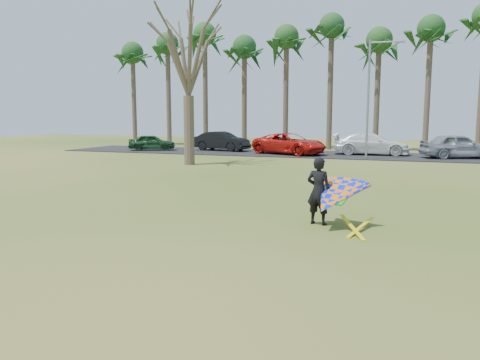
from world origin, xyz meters
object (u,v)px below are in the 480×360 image
(car_2, at_px, (289,144))
(bare_tree_left, at_px, (188,50))
(car_3, at_px, (371,144))
(car_1, at_px, (222,141))
(car_4, at_px, (458,146))
(kite_flyer, at_px, (331,196))
(car_0, at_px, (152,142))
(streetlight, at_px, (371,94))

(car_2, bearing_deg, bare_tree_left, 176.32)
(car_2, xyz_separation_m, car_3, (5.94, 1.61, 0.01))
(car_1, distance_m, car_4, 18.15)
(car_1, distance_m, car_3, 12.22)
(kite_flyer, bearing_deg, car_1, 118.20)
(car_1, relative_size, car_4, 0.97)
(bare_tree_left, distance_m, car_3, 15.84)
(bare_tree_left, distance_m, car_4, 19.60)
(car_0, height_order, car_4, car_4)
(streetlight, height_order, kite_flyer, streetlight)
(bare_tree_left, relative_size, car_0, 2.47)
(streetlight, bearing_deg, car_0, 173.41)
(streetlight, xyz_separation_m, car_2, (-6.06, 2.05, -3.60))
(car_1, xyz_separation_m, car_3, (12.22, -0.04, 0.02))
(car_3, bearing_deg, kite_flyer, 178.37)
(streetlight, relative_size, car_4, 1.61)
(car_1, relative_size, car_2, 0.84)
(streetlight, height_order, car_4, streetlight)
(car_3, height_order, car_4, car_4)
(kite_flyer, bearing_deg, bare_tree_left, 128.68)
(car_2, bearing_deg, car_3, -54.16)
(bare_tree_left, distance_m, streetlight, 12.58)
(car_0, bearing_deg, car_3, -109.40)
(streetlight, xyz_separation_m, car_0, (-18.12, 2.09, -3.73))
(bare_tree_left, height_order, kite_flyer, bare_tree_left)
(kite_flyer, bearing_deg, car_3, 91.80)
(bare_tree_left, distance_m, kite_flyer, 18.31)
(streetlight, bearing_deg, car_3, 91.85)
(car_1, bearing_deg, kite_flyer, -141.00)
(car_0, distance_m, car_1, 6.01)
(car_2, distance_m, car_3, 6.15)
(car_0, relative_size, car_2, 0.68)
(bare_tree_left, relative_size, car_3, 1.73)
(car_0, height_order, car_2, car_2)
(car_1, relative_size, car_3, 0.86)
(car_0, xyz_separation_m, kite_flyer, (18.76, -22.58, 0.13))
(car_2, distance_m, car_4, 11.87)
(bare_tree_left, height_order, car_1, bare_tree_left)
(kite_flyer, bearing_deg, streetlight, 91.79)
(streetlight, distance_m, car_0, 18.62)
(car_4, bearing_deg, kite_flyer, 147.84)
(bare_tree_left, distance_m, car_0, 13.58)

